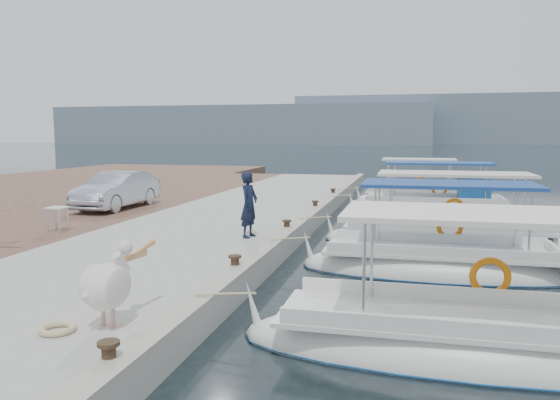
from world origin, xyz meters
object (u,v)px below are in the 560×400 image
object	(u,v)px
fishing_caique_a	(476,348)
fishing_caique_e	(415,202)
fishing_caique_c	(445,241)
pelican	(109,284)
fisherman	(249,205)
fishing_caique_d	(435,210)
parked_car	(117,190)
fishing_caique_b	(439,268)

from	to	relation	value
fishing_caique_a	fishing_caique_e	size ratio (longest dim) A/B	1.28
fishing_caique_c	pelican	bearing A→B (deg)	-118.28
fishing_caique_c	fisherman	size ratio (longest dim) A/B	4.07
fishing_caique_c	fishing_caique_d	xyz separation A→B (m)	(-0.03, 6.63, 0.07)
fisherman	parked_car	world-z (taller)	fisherman
fishing_caique_a	fishing_caique_b	bearing A→B (deg)	93.52
fishing_caique_a	fishing_caique_b	xyz separation A→B (m)	(-0.31, 5.10, 0.00)
fishing_caique_c	fisherman	world-z (taller)	fisherman
fishing_caique_b	parked_car	distance (m)	13.25
fishing_caique_c	fishing_caique_e	xyz separation A→B (m)	(-0.86, 10.03, 0.00)
fishing_caique_c	fishing_caique_e	distance (m)	10.07
fishing_caique_a	pelican	size ratio (longest dim) A/B	4.58
fishing_caique_e	parked_car	world-z (taller)	fishing_caique_e
fishing_caique_c	parked_car	bearing A→B (deg)	171.15
fishing_caique_a	fisherman	world-z (taller)	fisherman
fishing_caique_b	fisherman	distance (m)	5.36
parked_car	fishing_caique_b	bearing A→B (deg)	-23.82
fishing_caique_d	fisherman	size ratio (longest dim) A/B	3.92
fishing_caique_c	fishing_caique_e	size ratio (longest dim) A/B	1.30
pelican	parked_car	xyz separation A→B (m)	(-6.85, 12.07, 0.08)
fishing_caique_e	parked_car	xyz separation A→B (m)	(-11.45, -8.11, 1.09)
fishing_caique_a	fishing_caique_e	distance (m)	18.86
fishing_caique_c	fishing_caique_d	distance (m)	6.63
fishing_caique_a	fisherman	xyz separation A→B (m)	(-5.43, 6.05, 1.30)
parked_car	fishing_caique_c	bearing A→B (deg)	-7.44
fishing_caique_e	fishing_caique_d	bearing A→B (deg)	-76.14
fishing_caique_d	fishing_caique_e	size ratio (longest dim) A/B	1.25
fishing_caique_c	fishing_caique_b	bearing A→B (deg)	-95.74
fishing_caique_b	parked_car	bearing A→B (deg)	154.78
fishing_caique_a	fishing_caique_e	xyz separation A→B (m)	(-0.81, 18.84, 0.00)
parked_car	fisherman	bearing A→B (deg)	-33.03
fishing_caique_b	parked_car	size ratio (longest dim) A/B	1.55
fishing_caique_c	fishing_caique_d	world-z (taller)	same
pelican	parked_car	bearing A→B (deg)	119.58
fishing_caique_e	fisherman	bearing A→B (deg)	-109.87
fishing_caique_a	fishing_caique_d	size ratio (longest dim) A/B	1.02
fishing_caique_b	fishing_caique_d	size ratio (longest dim) A/B	0.93
fishing_caique_e	pelican	distance (m)	20.72
fishing_caique_e	parked_car	bearing A→B (deg)	-144.69
fishing_caique_e	fishing_caique_b	bearing A→B (deg)	-87.95
fishing_caique_d	fishing_caique_c	bearing A→B (deg)	-89.76
fishing_caique_c	fisherman	xyz separation A→B (m)	(-5.49, -2.76, 1.30)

